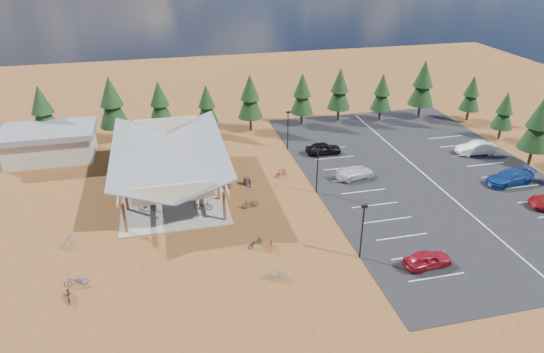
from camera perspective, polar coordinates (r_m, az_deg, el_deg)
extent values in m
plane|color=brown|center=(49.39, 0.42, -3.61)|extent=(140.00, 140.00, 0.00)
cube|color=black|center=(58.44, 17.61, 0.12)|extent=(27.00, 44.00, 0.04)
cube|color=gray|center=(54.44, -11.64, -1.09)|extent=(10.60, 18.60, 0.10)
cube|color=brown|center=(46.53, -16.96, -4.68)|extent=(0.25, 0.25, 3.00)
cube|color=brown|center=(50.19, -16.80, -2.24)|extent=(0.25, 0.25, 3.00)
cube|color=brown|center=(53.93, -16.66, -0.14)|extent=(0.25, 0.25, 3.00)
cube|color=brown|center=(57.73, -16.54, 1.69)|extent=(0.25, 0.25, 3.00)
cube|color=brown|center=(61.59, -16.43, 3.29)|extent=(0.25, 0.25, 3.00)
cube|color=brown|center=(46.56, -5.65, -3.50)|extent=(0.25, 0.25, 3.00)
cube|color=brown|center=(50.22, -6.33, -1.16)|extent=(0.25, 0.25, 3.00)
cube|color=brown|center=(53.96, -6.92, 0.87)|extent=(0.25, 0.25, 3.00)
cube|color=brown|center=(57.76, -7.44, 2.63)|extent=(0.25, 0.25, 3.00)
cube|color=brown|center=(61.61, -7.89, 4.17)|extent=(0.25, 0.25, 3.00)
cube|color=beige|center=(53.33, -17.29, 1.26)|extent=(0.22, 18.00, 0.35)
cube|color=beige|center=(53.36, -6.59, 2.36)|extent=(0.22, 18.00, 0.35)
cube|color=slate|center=(52.82, -15.16, 2.38)|extent=(5.85, 19.40, 2.13)
cube|color=slate|center=(52.84, -8.89, 3.03)|extent=(5.85, 19.40, 2.13)
cube|color=beige|center=(44.68, -11.51, -1.96)|extent=(7.50, 0.15, 1.80)
cube|color=beige|center=(61.15, -12.39, 5.94)|extent=(7.50, 0.15, 1.80)
cube|color=#ADA593|center=(65.32, -24.59, 3.25)|extent=(10.00, 6.00, 3.20)
cube|color=slate|center=(64.65, -24.91, 4.83)|extent=(11.00, 7.00, 0.70)
cylinder|color=black|center=(41.46, 10.53, -6.54)|extent=(0.14, 0.14, 5.00)
cube|color=black|center=(40.15, 10.82, -3.49)|extent=(0.50, 0.25, 0.18)
cylinder|color=black|center=(51.17, 5.35, 0.58)|extent=(0.14, 0.14, 5.00)
cube|color=black|center=(50.10, 5.47, 3.20)|extent=(0.50, 0.25, 0.18)
cylinder|color=black|center=(61.68, 1.87, 5.35)|extent=(0.14, 0.14, 5.00)
cube|color=black|center=(60.80, 1.91, 7.59)|extent=(0.50, 0.25, 0.18)
cylinder|color=#4E2D1C|center=(52.97, -5.16, -0.94)|extent=(0.60, 0.60, 0.90)
cylinder|color=#4E2D1C|center=(53.60, -3.07, -0.52)|extent=(0.60, 0.60, 0.90)
cylinder|color=#382314|center=(69.33, -24.77, 3.97)|extent=(0.36, 0.36, 2.02)
cone|color=black|center=(68.23, -25.31, 6.63)|extent=(3.56, 3.56, 4.85)
cone|color=black|center=(67.65, -25.64, 8.23)|extent=(2.75, 2.75, 3.64)
cylinder|color=#382314|center=(68.03, -17.84, 4.84)|extent=(0.36, 0.36, 2.16)
cone|color=black|center=(66.84, -18.27, 7.76)|extent=(3.80, 3.80, 5.19)
cone|color=black|center=(66.22, -18.54, 9.53)|extent=(2.94, 2.94, 3.89)
cylinder|color=#382314|center=(68.62, -12.77, 5.54)|extent=(0.36, 0.36, 1.87)
cone|color=black|center=(67.58, -13.04, 8.05)|extent=(3.29, 3.29, 4.48)
cone|color=black|center=(67.03, -13.20, 9.56)|extent=(2.54, 2.54, 3.36)
cylinder|color=#382314|center=(67.88, -7.52, 5.68)|extent=(0.36, 0.36, 1.71)
cone|color=black|center=(66.91, -7.67, 8.01)|extent=(3.02, 3.02, 4.11)
cone|color=black|center=(66.39, -7.76, 9.41)|extent=(2.33, 2.33, 3.09)
cylinder|color=#382314|center=(68.63, -2.53, 6.23)|extent=(0.36, 0.36, 1.97)
cone|color=black|center=(67.54, -2.59, 8.90)|extent=(3.46, 3.46, 4.72)
cone|color=black|center=(66.96, -2.63, 10.50)|extent=(2.68, 2.68, 3.54)
cylinder|color=#382314|center=(70.87, 3.49, 6.84)|extent=(0.36, 0.36, 1.86)
cone|color=black|center=(69.86, 3.56, 9.28)|extent=(3.28, 3.28, 4.47)
cone|color=black|center=(69.33, 3.60, 10.75)|extent=(2.53, 2.53, 3.35)
cylinder|color=#382314|center=(72.99, 7.77, 7.26)|extent=(0.36, 0.36, 1.93)
cone|color=black|center=(71.98, 7.93, 9.72)|extent=(3.39, 3.39, 4.63)
cone|color=black|center=(71.45, 8.03, 11.20)|extent=(2.62, 2.62, 3.47)
cylinder|color=#382314|center=(74.23, 12.54, 7.12)|extent=(0.36, 0.36, 1.72)
cone|color=black|center=(73.34, 12.77, 9.27)|extent=(3.04, 3.04, 4.14)
cone|color=black|center=(72.86, 12.91, 10.56)|extent=(2.35, 2.35, 3.10)
cylinder|color=#382314|center=(76.69, 16.91, 7.38)|extent=(0.36, 0.36, 2.13)
cone|color=black|center=(75.64, 17.27, 9.97)|extent=(3.75, 3.75, 5.12)
cone|color=black|center=(75.10, 17.50, 11.52)|extent=(2.90, 2.90, 3.84)
cylinder|color=#382314|center=(65.73, 28.10, 2.09)|extent=(0.36, 0.36, 2.08)
cone|color=black|center=(64.53, 28.77, 4.94)|extent=(3.66, 3.66, 5.00)
cone|color=black|center=(63.91, 29.18, 6.67)|extent=(2.83, 2.83, 3.75)
cylinder|color=#382314|center=(72.46, 25.19, 4.63)|extent=(0.36, 0.36, 1.60)
cone|color=black|center=(71.60, 25.61, 6.64)|extent=(2.82, 2.82, 3.84)
cone|color=black|center=(71.14, 25.86, 7.84)|extent=(2.18, 2.18, 2.88)
cylinder|color=#382314|center=(78.14, 22.01, 6.74)|extent=(0.36, 0.36, 1.65)
cone|color=black|center=(77.32, 22.36, 8.69)|extent=(2.91, 2.91, 3.97)
cone|color=black|center=(76.89, 22.58, 9.86)|extent=(2.25, 2.25, 2.97)
imported|color=black|center=(49.97, -14.45, -3.41)|extent=(1.86, 0.94, 0.94)
imported|color=gray|center=(51.88, -13.48, -2.00)|extent=(1.86, 0.55, 1.11)
imported|color=#12479B|center=(56.28, -14.96, 0.04)|extent=(1.77, 0.99, 0.88)
imported|color=maroon|center=(60.13, -13.23, 2.10)|extent=(1.76, 0.53, 1.05)
imported|color=black|center=(48.97, -8.11, -3.40)|extent=(1.97, 1.13, 0.98)
imported|color=gray|center=(50.99, -8.94, -2.09)|extent=(1.91, 0.97, 1.10)
imported|color=#1A58A0|center=(57.11, -9.70, 1.02)|extent=(1.79, 0.81, 0.91)
imported|color=maroon|center=(60.66, -11.26, 2.52)|extent=(1.79, 1.02, 1.04)
imported|color=black|center=(40.72, -22.84, -12.68)|extent=(0.97, 1.89, 0.95)
imported|color=gray|center=(47.10, -23.00, -6.89)|extent=(1.08, 1.81, 1.05)
imported|color=navy|center=(41.85, -22.07, -11.32)|extent=(1.85, 0.65, 0.97)
imported|color=maroon|center=(42.98, -0.13, -7.97)|extent=(0.93, 1.60, 0.93)
imported|color=black|center=(43.29, -2.00, -7.76)|extent=(1.70, 1.39, 0.87)
imported|color=gray|center=(39.58, 0.42, -11.34)|extent=(1.79, 0.73, 1.05)
imported|color=navy|center=(53.45, -2.62, -0.58)|extent=(0.79, 1.79, 0.91)
imported|color=maroon|center=(55.23, 1.06, 0.44)|extent=(1.72, 1.14, 1.01)
imported|color=black|center=(49.06, -2.60, -3.23)|extent=(1.87, 0.98, 0.94)
imported|color=maroon|center=(42.74, 17.84, -9.24)|extent=(4.24, 2.00, 1.40)
imported|color=silver|center=(55.61, 9.77, 0.45)|extent=(4.82, 2.65, 1.32)
imported|color=black|center=(61.23, 6.07, 3.31)|extent=(4.44, 1.85, 1.50)
imported|color=navy|center=(59.60, 26.21, -0.06)|extent=(5.77, 2.89, 1.61)
imported|color=white|center=(66.05, 22.91, 3.11)|extent=(5.03, 2.11, 1.62)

